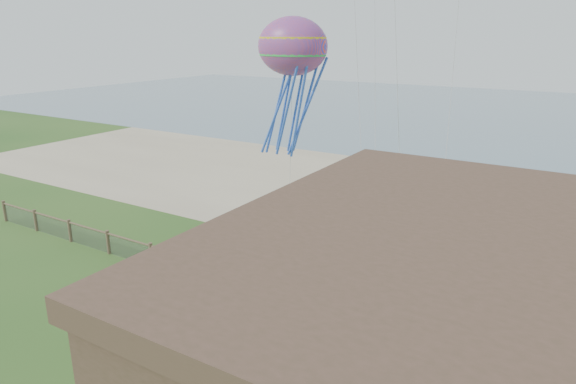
% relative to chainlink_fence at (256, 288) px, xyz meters
% --- Properties ---
extents(ground, '(160.00, 160.00, 0.00)m').
position_rel_chainlink_fence_xyz_m(ground, '(0.00, -6.00, -0.55)').
color(ground, '#28511C').
rests_on(ground, ground).
extents(sand_beach, '(72.00, 20.00, 0.02)m').
position_rel_chainlink_fence_xyz_m(sand_beach, '(0.00, 16.00, -0.55)').
color(sand_beach, tan).
rests_on(sand_beach, ground).
extents(ocean, '(160.00, 68.00, 0.02)m').
position_rel_chainlink_fence_xyz_m(ocean, '(0.00, 60.00, -0.55)').
color(ocean, slate).
rests_on(ocean, ground).
extents(chainlink_fence, '(36.20, 0.20, 1.25)m').
position_rel_chainlink_fence_xyz_m(chainlink_fence, '(0.00, 0.00, 0.00)').
color(chainlink_fence, '#4E402B').
rests_on(chainlink_fence, ground).
extents(picnic_table, '(1.75, 1.38, 0.70)m').
position_rel_chainlink_fence_xyz_m(picnic_table, '(4.74, -1.00, -0.20)').
color(picnic_table, brown).
rests_on(picnic_table, ground).
extents(octopus_kite, '(3.92, 2.94, 7.59)m').
position_rel_chainlink_fence_xyz_m(octopus_kite, '(-2.81, 7.56, 7.49)').
color(octopus_kite, '#FF4428').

